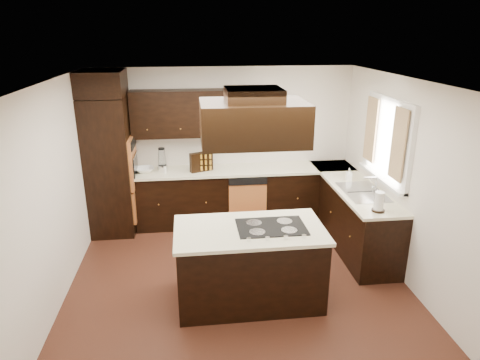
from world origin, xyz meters
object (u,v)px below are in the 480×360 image
at_px(island, 249,266).
at_px(spice_rack, 201,162).
at_px(range_hood, 253,122).
at_px(oven_column, 110,166).

relative_size(island, spice_rack, 4.46).
bearing_deg(island, range_hood, -87.49).
distance_m(range_hood, spice_rack, 2.58).
relative_size(oven_column, spice_rack, 5.78).
distance_m(island, spice_rack, 2.28).
distance_m(oven_column, island, 2.88).
distance_m(oven_column, spice_rack, 1.40).
xyz_separation_m(range_hood, spice_rack, (-0.48, 2.29, -1.09)).
height_order(oven_column, range_hood, range_hood).
height_order(oven_column, island, oven_column).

